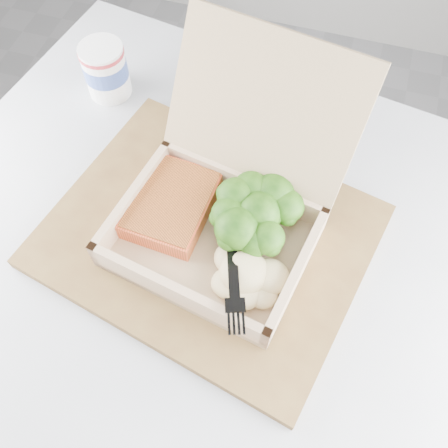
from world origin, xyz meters
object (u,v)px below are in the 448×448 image
(takeout_container, at_px, (229,196))
(cafe_table, at_px, (192,316))
(paper_cup, at_px, (105,69))
(serving_tray, at_px, (208,236))

(takeout_container, bearing_deg, cafe_table, -105.73)
(cafe_table, xyz_separation_m, paper_cup, (-0.21, 0.25, 0.23))
(takeout_container, bearing_deg, serving_tray, -112.48)
(serving_tray, distance_m, paper_cup, 0.30)
(paper_cup, bearing_deg, cafe_table, -50.46)
(cafe_table, height_order, takeout_container, takeout_container)
(serving_tray, xyz_separation_m, paper_cup, (-0.22, 0.20, 0.04))
(serving_tray, relative_size, takeout_container, 1.26)
(serving_tray, bearing_deg, paper_cup, 137.45)
(cafe_table, xyz_separation_m, serving_tray, (0.02, 0.04, 0.19))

